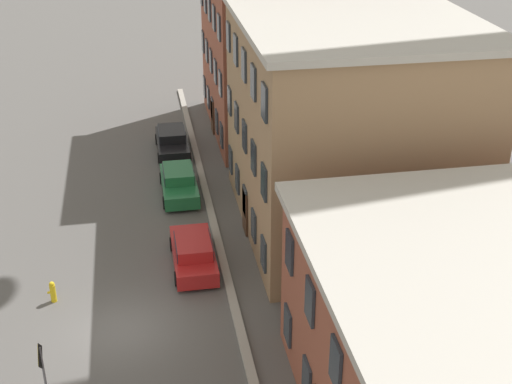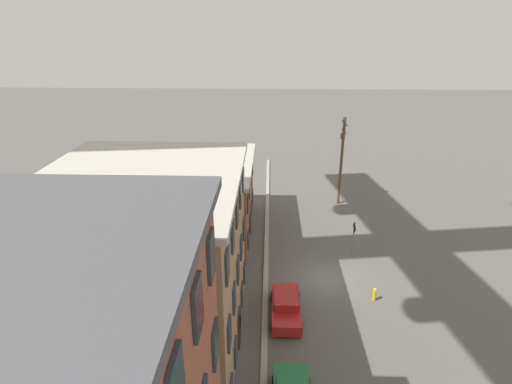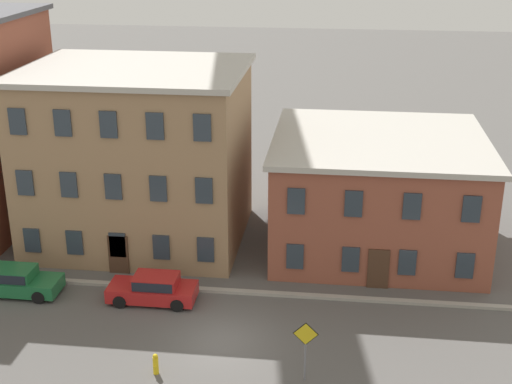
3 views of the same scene
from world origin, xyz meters
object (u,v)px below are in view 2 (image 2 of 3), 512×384
(fire_hydrant, at_px, (375,294))
(car_red, at_px, (286,305))
(caution_sign, at_px, (354,232))
(utility_pole, at_px, (342,156))

(fire_hydrant, bearing_deg, car_red, 105.26)
(caution_sign, height_order, utility_pole, utility_pole)
(car_red, relative_size, caution_sign, 1.58)
(utility_pole, xyz_separation_m, fire_hydrant, (-16.22, 0.08, -4.63))
(car_red, bearing_deg, fire_hydrant, -74.74)
(caution_sign, distance_m, utility_pole, 10.47)
(fire_hydrant, bearing_deg, utility_pole, -0.30)
(car_red, distance_m, caution_sign, 9.80)
(caution_sign, relative_size, fire_hydrant, 2.89)
(car_red, xyz_separation_m, fire_hydrant, (1.63, -5.98, -0.27))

